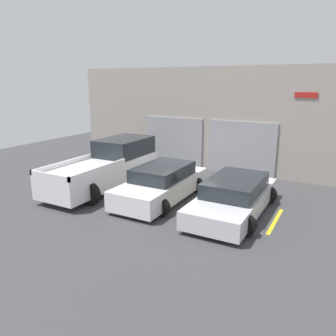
{
  "coord_description": "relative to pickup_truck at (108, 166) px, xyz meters",
  "views": [
    {
      "loc": [
        5.8,
        -11.86,
        4.29
      ],
      "look_at": [
        0.0,
        -1.27,
        1.1
      ],
      "focal_mm": 35.0,
      "sensor_mm": 36.0,
      "label": 1
    }
  ],
  "objects": [
    {
      "name": "ground_plane",
      "position": [
        2.78,
        1.42,
        -0.87
      ],
      "size": [
        28.0,
        28.0,
        0.0
      ],
      "primitive_type": "plane",
      "color": "#3D3D3F"
    },
    {
      "name": "shophouse_building",
      "position": [
        2.77,
        4.71,
        1.59
      ],
      "size": [
        15.17,
        0.68,
        4.99
      ],
      "color": "#9E9389",
      "rests_on": "ground"
    },
    {
      "name": "pickup_truck",
      "position": [
        0.0,
        0.0,
        0.0
      ],
      "size": [
        2.45,
        5.55,
        1.88
      ],
      "color": "white",
      "rests_on": "ground"
    },
    {
      "name": "sedan_white",
      "position": [
        2.78,
        -0.33,
        -0.26
      ],
      "size": [
        2.15,
        4.49,
        1.29
      ],
      "color": "white",
      "rests_on": "ground"
    },
    {
      "name": "sedan_side",
      "position": [
        5.56,
        -0.32,
        -0.3
      ],
      "size": [
        2.27,
        4.75,
        1.21
      ],
      "color": "silver",
      "rests_on": "ground"
    },
    {
      "name": "parking_stripe_far_left",
      "position": [
        -1.39,
        -0.35,
        -0.86
      ],
      "size": [
        0.12,
        2.2,
        0.01
      ],
      "primitive_type": "cube",
      "color": "gold",
      "rests_on": "ground"
    },
    {
      "name": "parking_stripe_left",
      "position": [
        1.39,
        -0.35,
        -0.86
      ],
      "size": [
        0.12,
        2.2,
        0.01
      ],
      "primitive_type": "cube",
      "color": "gold",
      "rests_on": "ground"
    },
    {
      "name": "parking_stripe_centre",
      "position": [
        4.17,
        -0.35,
        -0.86
      ],
      "size": [
        0.12,
        2.2,
        0.01
      ],
      "primitive_type": "cube",
      "color": "gold",
      "rests_on": "ground"
    },
    {
      "name": "parking_stripe_right",
      "position": [
        6.95,
        -0.35,
        -0.86
      ],
      "size": [
        0.12,
        2.2,
        0.01
      ],
      "primitive_type": "cube",
      "color": "gold",
      "rests_on": "ground"
    }
  ]
}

